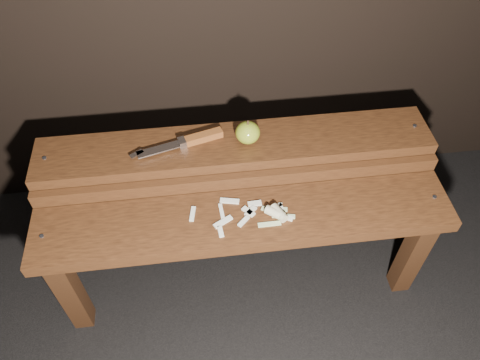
{
  "coord_description": "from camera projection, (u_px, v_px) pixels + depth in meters",
  "views": [
    {
      "loc": [
        -0.11,
        -0.83,
        1.49
      ],
      "look_at": [
        0.0,
        0.06,
        0.45
      ],
      "focal_mm": 35.0,
      "sensor_mm": 36.0,
      "label": 1
    }
  ],
  "objects": [
    {
      "name": "bench_front_tier",
      "position": [
        245.0,
        233.0,
        1.36
      ],
      "size": [
        1.2,
        0.2,
        0.42
      ],
      "color": "black",
      "rests_on": "ground"
    },
    {
      "name": "bench_rear_tier",
      "position": [
        236.0,
        162.0,
        1.47
      ],
      "size": [
        1.2,
        0.21,
        0.5
      ],
      "color": "black",
      "rests_on": "ground"
    },
    {
      "name": "ground",
      "position": [
        242.0,
        275.0,
        1.67
      ],
      "size": [
        60.0,
        60.0,
        0.0
      ],
      "primitive_type": "plane",
      "color": "black"
    },
    {
      "name": "apple_scraps",
      "position": [
        265.0,
        213.0,
        1.32
      ],
      "size": [
        0.3,
        0.14,
        0.03
      ],
      "color": "beige",
      "rests_on": "bench_front_tier"
    },
    {
      "name": "knife",
      "position": [
        192.0,
        140.0,
        1.39
      ],
      "size": [
        0.28,
        0.1,
        0.03
      ],
      "color": "brown",
      "rests_on": "bench_rear_tier"
    },
    {
      "name": "apple",
      "position": [
        248.0,
        133.0,
        1.38
      ],
      "size": [
        0.07,
        0.07,
        0.08
      ],
      "color": "olive",
      "rests_on": "bench_rear_tier"
    }
  ]
}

